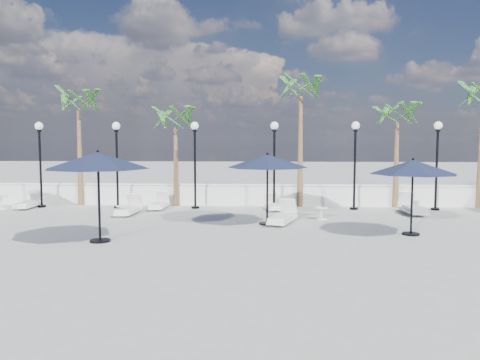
{
  "coord_description": "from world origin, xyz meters",
  "views": [
    {
      "loc": [
        -0.5,
        -14.02,
        3.08
      ],
      "look_at": [
        -1.38,
        3.96,
        1.5
      ],
      "focal_mm": 35.0,
      "sensor_mm": 36.0,
      "label": 1
    }
  ],
  "objects_px": {
    "parasol_navy_right": "(413,167)",
    "lounger_4": "(273,205)",
    "parasol_navy_left": "(98,161)",
    "parasol_navy_mid": "(267,161)",
    "lounger_3": "(283,217)",
    "lounger_1": "(129,209)",
    "lounger_2": "(160,204)",
    "lounger_5": "(412,207)",
    "lounger_0": "(29,203)"
  },
  "relations": [
    {
      "from": "parasol_navy_right",
      "to": "lounger_4",
      "type": "bearing_deg",
      "value": 130.19
    },
    {
      "from": "parasol_navy_left",
      "to": "parasol_navy_mid",
      "type": "xyz_separation_m",
      "value": [
        5.05,
        3.15,
        -0.15
      ]
    },
    {
      "from": "lounger_3",
      "to": "lounger_4",
      "type": "xyz_separation_m",
      "value": [
        -0.3,
        3.33,
        -0.04
      ]
    },
    {
      "from": "lounger_1",
      "to": "lounger_2",
      "type": "height_order",
      "value": "lounger_1"
    },
    {
      "from": "lounger_2",
      "to": "parasol_navy_right",
      "type": "height_order",
      "value": "parasol_navy_right"
    },
    {
      "from": "lounger_5",
      "to": "lounger_1",
      "type": "bearing_deg",
      "value": -176.5
    },
    {
      "from": "lounger_1",
      "to": "parasol_navy_mid",
      "type": "distance_m",
      "value": 6.27
    },
    {
      "from": "lounger_4",
      "to": "lounger_0",
      "type": "bearing_deg",
      "value": 171.11
    },
    {
      "from": "lounger_0",
      "to": "parasol_navy_left",
      "type": "xyz_separation_m",
      "value": [
        5.57,
        -6.63,
        2.2
      ]
    },
    {
      "from": "lounger_4",
      "to": "lounger_1",
      "type": "bearing_deg",
      "value": -173.84
    },
    {
      "from": "parasol_navy_right",
      "to": "lounger_3",
      "type": "bearing_deg",
      "value": 155.85
    },
    {
      "from": "lounger_0",
      "to": "lounger_1",
      "type": "relative_size",
      "value": 1.0
    },
    {
      "from": "lounger_4",
      "to": "parasol_navy_right",
      "type": "relative_size",
      "value": 0.62
    },
    {
      "from": "parasol_navy_left",
      "to": "parasol_navy_right",
      "type": "height_order",
      "value": "parasol_navy_left"
    },
    {
      "from": "lounger_3",
      "to": "parasol_navy_right",
      "type": "height_order",
      "value": "parasol_navy_right"
    },
    {
      "from": "lounger_0",
      "to": "parasol_navy_right",
      "type": "xyz_separation_m",
      "value": [
        15.23,
        -5.14,
        1.94
      ]
    },
    {
      "from": "lounger_2",
      "to": "lounger_3",
      "type": "distance_m",
      "value": 6.25
    },
    {
      "from": "lounger_0",
      "to": "lounger_2",
      "type": "height_order",
      "value": "lounger_0"
    },
    {
      "from": "lounger_0",
      "to": "lounger_5",
      "type": "relative_size",
      "value": 0.93
    },
    {
      "from": "lounger_3",
      "to": "lounger_0",
      "type": "bearing_deg",
      "value": -178.71
    },
    {
      "from": "parasol_navy_left",
      "to": "parasol_navy_right",
      "type": "bearing_deg",
      "value": 8.75
    },
    {
      "from": "lounger_2",
      "to": "lounger_3",
      "type": "bearing_deg",
      "value": -31.79
    },
    {
      "from": "lounger_5",
      "to": "parasol_navy_left",
      "type": "relative_size",
      "value": 0.66
    },
    {
      "from": "lounger_1",
      "to": "lounger_3",
      "type": "bearing_deg",
      "value": -12.73
    },
    {
      "from": "parasol_navy_mid",
      "to": "parasol_navy_right",
      "type": "height_order",
      "value": "parasol_navy_mid"
    },
    {
      "from": "lounger_3",
      "to": "parasol_navy_mid",
      "type": "height_order",
      "value": "parasol_navy_mid"
    },
    {
      "from": "parasol_navy_mid",
      "to": "lounger_3",
      "type": "bearing_deg",
      "value": 14.76
    },
    {
      "from": "lounger_3",
      "to": "lounger_4",
      "type": "distance_m",
      "value": 3.34
    },
    {
      "from": "lounger_1",
      "to": "parasol_navy_mid",
      "type": "height_order",
      "value": "parasol_navy_mid"
    },
    {
      "from": "lounger_2",
      "to": "parasol_navy_mid",
      "type": "xyz_separation_m",
      "value": [
        4.71,
        -3.48,
        2.06
      ]
    },
    {
      "from": "lounger_4",
      "to": "lounger_2",
      "type": "bearing_deg",
      "value": 171.1
    },
    {
      "from": "lounger_0",
      "to": "lounger_4",
      "type": "height_order",
      "value": "lounger_0"
    },
    {
      "from": "lounger_3",
      "to": "parasol_navy_right",
      "type": "relative_size",
      "value": 0.76
    },
    {
      "from": "lounger_0",
      "to": "parasol_navy_mid",
      "type": "xyz_separation_m",
      "value": [
        10.62,
        -3.48,
        2.04
      ]
    },
    {
      "from": "parasol_navy_mid",
      "to": "lounger_5",
      "type": "bearing_deg",
      "value": 24.13
    },
    {
      "from": "parasol_navy_mid",
      "to": "parasol_navy_right",
      "type": "bearing_deg",
      "value": -19.79
    },
    {
      "from": "parasol_navy_right",
      "to": "parasol_navy_left",
      "type": "bearing_deg",
      "value": -171.25
    },
    {
      "from": "parasol_navy_left",
      "to": "parasol_navy_right",
      "type": "distance_m",
      "value": 9.78
    },
    {
      "from": "lounger_0",
      "to": "lounger_3",
      "type": "height_order",
      "value": "lounger_3"
    },
    {
      "from": "lounger_2",
      "to": "lounger_5",
      "type": "bearing_deg",
      "value": -3.79
    },
    {
      "from": "lounger_1",
      "to": "lounger_2",
      "type": "relative_size",
      "value": 1.1
    },
    {
      "from": "lounger_1",
      "to": "lounger_5",
      "type": "distance_m",
      "value": 11.66
    },
    {
      "from": "lounger_0",
      "to": "parasol_navy_left",
      "type": "bearing_deg",
      "value": -52.95
    },
    {
      "from": "lounger_1",
      "to": "parasol_navy_right",
      "type": "xyz_separation_m",
      "value": [
        10.23,
        -3.56,
        1.94
      ]
    },
    {
      "from": "lounger_0",
      "to": "lounger_3",
      "type": "distance_m",
      "value": 11.68
    },
    {
      "from": "parasol_navy_mid",
      "to": "parasol_navy_right",
      "type": "xyz_separation_m",
      "value": [
        4.61,
        -1.66,
        -0.1
      ]
    },
    {
      "from": "lounger_1",
      "to": "parasol_navy_left",
      "type": "height_order",
      "value": "parasol_navy_left"
    },
    {
      "from": "lounger_0",
      "to": "parasol_navy_right",
      "type": "distance_m",
      "value": 16.19
    },
    {
      "from": "lounger_1",
      "to": "parasol_navy_right",
      "type": "relative_size",
      "value": 0.7
    },
    {
      "from": "parasol_navy_left",
      "to": "parasol_navy_mid",
      "type": "bearing_deg",
      "value": 31.95
    }
  ]
}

